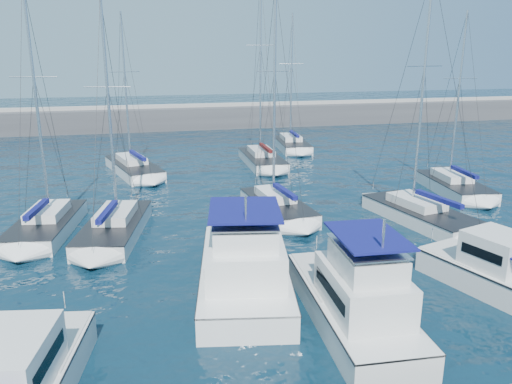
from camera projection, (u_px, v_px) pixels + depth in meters
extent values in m
plane|color=black|center=(295.00, 280.00, 24.31)|extent=(220.00, 220.00, 0.00)
cube|color=#424244|center=(186.00, 121.00, 72.72)|extent=(160.00, 6.00, 4.00)
cube|color=gray|center=(186.00, 106.00, 72.13)|extent=(160.00, 1.20, 0.50)
cube|color=#262628|center=(28.00, 369.00, 15.61)|extent=(3.61, 7.25, 0.08)
cube|color=silver|center=(14.00, 362.00, 14.57)|extent=(2.57, 3.52, 1.60)
cube|color=black|center=(13.00, 359.00, 14.54)|extent=(2.50, 2.89, 0.45)
cube|color=white|center=(244.00, 278.00, 23.64)|extent=(5.70, 10.67, 1.60)
cube|color=#262628|center=(244.00, 263.00, 23.43)|extent=(5.77, 10.68, 0.08)
cube|color=white|center=(245.00, 257.00, 22.02)|extent=(4.14, 5.22, 1.60)
cube|color=black|center=(245.00, 255.00, 21.99)|extent=(4.03, 4.31, 0.45)
cube|color=white|center=(245.00, 232.00, 21.48)|extent=(3.22, 3.71, 0.90)
cube|color=#0F1158|center=(245.00, 210.00, 21.21)|extent=(3.64, 4.24, 0.08)
cube|color=silver|center=(350.00, 312.00, 20.52)|extent=(3.63, 9.22, 1.60)
cube|color=#262628|center=(351.00, 296.00, 20.31)|extent=(3.69, 9.22, 0.08)
cube|color=silver|center=(363.00, 289.00, 19.04)|extent=(2.87, 4.34, 1.60)
cube|color=black|center=(363.00, 287.00, 19.02)|extent=(2.87, 3.51, 0.45)
cube|color=silver|center=(367.00, 261.00, 18.51)|extent=(2.27, 3.06, 0.90)
cube|color=#0F1158|center=(368.00, 236.00, 18.24)|extent=(2.56, 3.49, 0.08)
cube|color=silver|center=(480.00, 277.00, 23.75)|extent=(4.19, 6.07, 1.60)
cube|color=#262628|center=(482.00, 262.00, 23.55)|extent=(4.24, 6.08, 0.08)
cube|color=silver|center=(497.00, 250.00, 22.75)|extent=(2.95, 3.11, 1.60)
cube|color=black|center=(498.00, 249.00, 22.73)|extent=(2.84, 2.64, 0.45)
cube|color=white|center=(47.00, 228.00, 30.55)|extent=(4.14, 8.22, 1.30)
cube|color=#262628|center=(46.00, 219.00, 30.38)|extent=(4.20, 8.23, 0.06)
cube|color=white|center=(48.00, 211.00, 30.76)|extent=(2.44, 3.69, 0.55)
cylinder|color=silver|center=(36.00, 100.00, 29.21)|extent=(0.18, 0.18, 13.13)
cylinder|color=silver|center=(37.00, 211.00, 29.01)|extent=(0.71, 3.90, 0.12)
cube|color=#0F1158|center=(37.00, 209.00, 28.88)|extent=(0.88, 3.55, 0.28)
cube|color=silver|center=(115.00, 231.00, 30.14)|extent=(4.61, 8.83, 1.30)
cube|color=#262628|center=(114.00, 221.00, 29.97)|extent=(4.67, 8.85, 0.06)
cube|color=silver|center=(116.00, 213.00, 30.39)|extent=(2.64, 3.99, 0.55)
cylinder|color=silver|center=(109.00, 108.00, 28.98)|extent=(0.18, 0.18, 12.23)
cylinder|color=silver|center=(108.00, 214.00, 28.52)|extent=(0.95, 4.14, 0.12)
cube|color=#0F1158|center=(107.00, 212.00, 28.39)|extent=(1.09, 3.78, 0.28)
cube|color=white|center=(277.00, 210.00, 34.16)|extent=(3.61, 8.08, 1.30)
cube|color=#262628|center=(278.00, 201.00, 33.99)|extent=(3.67, 8.08, 0.06)
cube|color=white|center=(275.00, 195.00, 34.35)|extent=(2.19, 3.59, 0.55)
cylinder|color=silver|center=(274.00, 92.00, 32.74)|extent=(0.18, 0.18, 13.45)
cylinder|color=silver|center=(284.00, 193.00, 32.68)|extent=(0.48, 3.92, 0.12)
cube|color=#0F1158|center=(285.00, 191.00, 32.55)|extent=(0.68, 3.55, 0.28)
cube|color=silver|center=(421.00, 218.00, 32.55)|extent=(4.68, 8.92, 1.30)
cube|color=#262628|center=(422.00, 208.00, 32.38)|extent=(4.74, 8.93, 0.06)
cube|color=silver|center=(416.00, 202.00, 32.75)|extent=(2.69, 4.03, 0.55)
cylinder|color=silver|center=(423.00, 89.00, 31.07)|extent=(0.18, 0.18, 14.07)
cylinder|color=silver|center=(437.00, 201.00, 31.03)|extent=(0.94, 4.18, 0.12)
cube|color=#0F1158|center=(439.00, 199.00, 30.90)|extent=(1.08, 3.81, 0.28)
cube|color=white|center=(454.00, 189.00, 39.43)|extent=(3.91, 8.27, 1.30)
cube|color=#262628|center=(454.00, 181.00, 39.26)|extent=(3.97, 8.28, 0.06)
cube|color=white|center=(452.00, 175.00, 39.65)|extent=(2.34, 3.69, 0.55)
cylinder|color=silver|center=(459.00, 95.00, 38.22)|extent=(0.18, 0.18, 12.23)
cylinder|color=silver|center=(464.00, 174.00, 37.88)|extent=(0.58, 3.97, 0.12)
cube|color=#0F1158|center=(464.00, 172.00, 37.74)|extent=(0.76, 3.60, 0.28)
cube|color=white|center=(134.00, 170.00, 45.59)|extent=(5.40, 9.85, 1.30)
cube|color=#262628|center=(133.00, 163.00, 45.42)|extent=(5.46, 9.86, 0.06)
cube|color=white|center=(131.00, 159.00, 45.83)|extent=(2.98, 4.48, 0.55)
cylinder|color=silver|center=(125.00, 86.00, 44.36)|extent=(0.18, 0.18, 12.65)
cylinder|color=silver|center=(137.00, 157.00, 44.00)|extent=(1.37, 4.55, 0.12)
cube|color=#0F1158|center=(137.00, 155.00, 43.87)|extent=(1.47, 4.16, 0.28)
cube|color=silver|center=(262.00, 162.00, 49.12)|extent=(3.29, 9.02, 1.30)
cube|color=#262628|center=(262.00, 155.00, 48.94)|extent=(3.35, 9.02, 0.06)
cube|color=silver|center=(261.00, 151.00, 49.38)|extent=(2.10, 3.96, 0.55)
cylinder|color=silver|center=(260.00, 63.00, 47.41)|extent=(0.18, 0.18, 16.47)
cylinder|color=silver|center=(265.00, 149.00, 47.44)|extent=(0.22, 4.48, 0.12)
cube|color=#480F0E|center=(266.00, 148.00, 47.31)|extent=(0.44, 4.04, 0.28)
cube|color=white|center=(292.00, 146.00, 57.09)|extent=(3.79, 8.55, 1.30)
cube|color=#262628|center=(292.00, 141.00, 56.92)|extent=(3.85, 8.56, 0.06)
cube|color=white|center=(291.00, 137.00, 57.33)|extent=(2.29, 3.80, 0.55)
cylinder|color=silver|center=(291.00, 76.00, 55.76)|extent=(0.18, 0.18, 13.34)
cylinder|color=silver|center=(294.00, 135.00, 55.50)|extent=(0.52, 4.14, 0.12)
cube|color=#0F1158|center=(294.00, 134.00, 55.36)|extent=(0.71, 3.75, 0.28)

